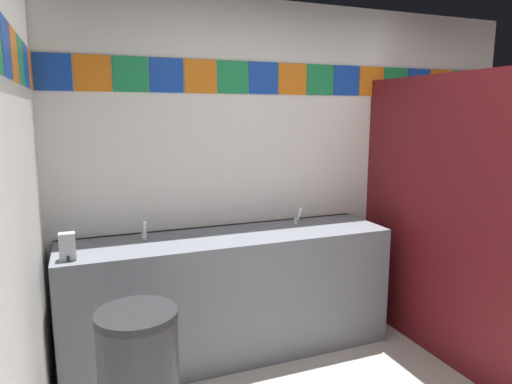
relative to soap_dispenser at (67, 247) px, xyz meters
name	(u,v)px	position (x,y,z in m)	size (l,w,h in m)	color
wall_back	(302,168)	(1.77, 0.50, 0.32)	(3.83, 0.09, 2.53)	white
vanity_counter	(230,293)	(1.04, 0.17, -0.51)	(2.28, 0.58, 0.87)	slate
faucet_left	(144,232)	(0.47, 0.26, -0.03)	(0.04, 0.10, 0.14)	silver
faucet_right	(298,218)	(1.61, 0.26, -0.03)	(0.04, 0.10, 0.14)	silver
soap_dispenser	(67,247)	(0.00, 0.00, 0.00)	(0.09, 0.09, 0.16)	#B7BABF
stall_divider	(483,225)	(2.54, -0.59, 0.03)	(0.92, 1.57, 1.97)	maroon
toilet	(442,284)	(2.84, 0.02, -0.65)	(0.39, 0.49, 0.74)	white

